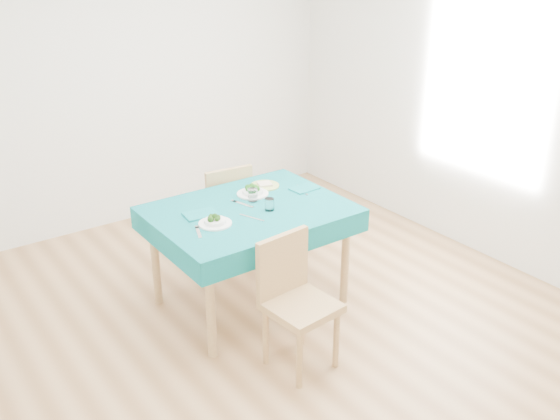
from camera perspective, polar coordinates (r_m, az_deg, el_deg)
room_shell at (r=3.90m, az=-0.00°, el=6.71°), size 4.02×4.52×2.73m
table at (r=4.50m, az=-2.74°, el=-4.27°), size 1.33×1.01×0.76m
chair_near at (r=3.80m, az=1.98°, el=-8.04°), size 0.43×0.46×0.98m
chair_far at (r=5.10m, az=-5.43°, el=0.51°), size 0.43×0.46×0.97m
bowl_near at (r=4.09m, az=-5.96°, el=-0.89°), size 0.22×0.22×0.07m
bowl_far at (r=4.55m, az=-2.52°, el=1.83°), size 0.23×0.23×0.07m
fork_near at (r=4.01m, az=-7.46°, el=-2.04°), size 0.08×0.17×0.00m
knife_near at (r=4.18m, az=-2.59°, el=-0.70°), size 0.09×0.19×0.00m
fork_far at (r=4.39m, az=-3.38°, el=0.54°), size 0.07×0.19×0.00m
knife_far at (r=4.63m, az=2.05°, el=1.83°), size 0.08×0.21×0.00m
napkin_near at (r=4.25m, az=-7.26°, el=-0.40°), size 0.24×0.18×0.01m
napkin_far at (r=4.65m, az=2.25°, el=1.98°), size 0.21×0.15×0.01m
tumbler_center at (r=4.43m, az=-2.51°, el=1.37°), size 0.07×0.07×0.09m
tumbler_side at (r=4.28m, az=-0.97°, el=0.51°), size 0.07×0.07×0.09m
side_plate at (r=4.71m, az=-1.40°, el=2.25°), size 0.22×0.22×0.01m
bread_slice at (r=4.70m, az=-1.40°, el=2.40°), size 0.12×0.12×0.01m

